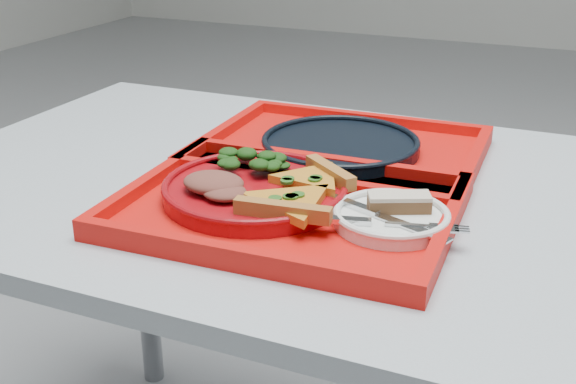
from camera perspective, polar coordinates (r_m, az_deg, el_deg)
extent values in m
cube|color=#9DA6B0|center=(1.06, 10.33, -1.46)|extent=(1.60, 0.80, 0.03)
cylinder|color=gray|center=(1.76, -11.34, -4.74)|extent=(0.05, 0.05, 0.72)
cube|color=red|center=(0.99, 0.04, -1.50)|extent=(0.46, 0.36, 0.01)
cube|color=red|center=(1.20, 4.13, 2.98)|extent=(0.46, 0.36, 0.01)
cylinder|color=maroon|center=(1.02, -2.60, -0.01)|extent=(0.26, 0.26, 0.02)
cylinder|color=white|center=(0.94, 8.16, -2.21)|extent=(0.15, 0.15, 0.01)
cylinder|color=black|center=(1.20, 4.15, 3.61)|extent=(0.26, 0.26, 0.02)
ellipsoid|color=black|center=(1.06, -2.85, 2.76)|extent=(0.09, 0.08, 0.04)
ellipsoid|color=brown|center=(0.99, -5.91, 0.73)|extent=(0.09, 0.07, 0.03)
cube|color=#4A2B18|center=(0.95, 8.77, -0.94)|extent=(0.09, 0.06, 0.02)
cube|color=beige|center=(0.95, 8.81, -0.32)|extent=(0.09, 0.06, 0.01)
cube|color=silver|center=(0.93, 7.85, -2.00)|extent=(0.18, 0.08, 0.01)
cube|color=silver|center=(0.91, 7.54, -2.44)|extent=(0.18, 0.07, 0.01)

